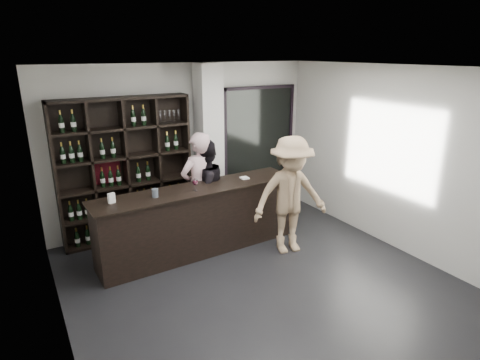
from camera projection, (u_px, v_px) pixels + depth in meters
floor at (268, 289)px, 5.46m from camera, size 5.00×5.50×0.01m
wine_shelf at (126, 170)px, 6.66m from camera, size 2.20×0.35×2.40m
structural_column at (209, 146)px, 7.22m from camera, size 0.40×0.40×2.90m
glass_panel at (259, 140)px, 7.99m from camera, size 1.60×0.08×2.10m
tasting_counter at (199, 220)px, 6.33m from camera, size 3.28×0.68×1.08m
taster_pink at (199, 188)px, 6.63m from camera, size 0.74×0.55×1.86m
taster_black at (204, 191)px, 6.69m from camera, size 1.02×0.92×1.72m
customer at (290, 196)px, 6.24m from camera, size 1.34×0.94×1.88m
wine_glass at (195, 184)px, 6.01m from camera, size 0.10×0.10×0.21m
spit_cup at (155, 193)px, 5.76m from camera, size 0.11×0.11×0.12m
napkin_stack at (244, 178)px, 6.61m from camera, size 0.13×0.13×0.02m
card_stand at (111, 198)px, 5.53m from camera, size 0.11×0.08×0.14m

